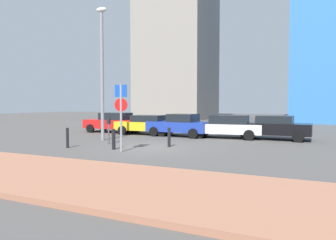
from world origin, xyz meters
TOP-DOWN VIEW (x-y plane):
  - ground_plane at (0.00, 0.00)m, footprint 120.00×120.00m
  - sidewalk_brick at (0.00, -6.66)m, footprint 40.00×4.06m
  - parked_car_red at (-6.37, 6.18)m, footprint 4.61×2.01m
  - parked_car_yellow at (-3.28, 5.71)m, footprint 4.48×2.11m
  - parked_car_blue at (-0.68, 5.57)m, footprint 4.37×2.23m
  - parked_car_white at (2.47, 5.84)m, footprint 4.65×2.28m
  - parked_car_black at (5.31, 6.18)m, footprint 4.42×2.23m
  - parking_sign_post at (-0.59, -1.79)m, footprint 0.59×0.17m
  - parking_meter at (-2.68, 0.21)m, footprint 0.18×0.14m
  - street_lamp at (-4.03, 1.51)m, footprint 0.70×0.36m
  - traffic_bollard_near at (-1.32, -1.32)m, footprint 0.17×0.17m
  - traffic_bollard_mid at (-3.73, -1.79)m, footprint 0.14×0.14m
  - traffic_bollard_far at (0.73, 0.59)m, footprint 0.15×0.15m
  - building_under_construction at (-10.85, 30.21)m, footprint 10.11×11.54m

SIDE VIEW (x-z plane):
  - ground_plane at x=0.00m, z-range 0.00..0.00m
  - sidewalk_brick at x=0.00m, z-range 0.00..0.14m
  - traffic_bollard_near at x=-1.32m, z-range 0.00..0.98m
  - traffic_bollard_far at x=0.73m, z-range 0.00..0.99m
  - traffic_bollard_mid at x=-3.73m, z-range 0.00..1.00m
  - parked_car_yellow at x=-3.28m, z-range 0.04..1.43m
  - parked_car_blue at x=-0.68m, z-range 0.01..1.53m
  - parked_car_black at x=5.31m, z-range 0.04..1.51m
  - parked_car_white at x=2.47m, z-range 0.04..1.51m
  - parked_car_red at x=-6.37m, z-range 0.02..1.54m
  - parking_meter at x=-2.68m, z-range 0.21..1.60m
  - parking_sign_post at x=-0.59m, z-range 0.40..3.46m
  - street_lamp at x=-4.03m, z-range 0.64..8.50m
  - building_under_construction at x=-10.85m, z-range 0.00..24.86m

